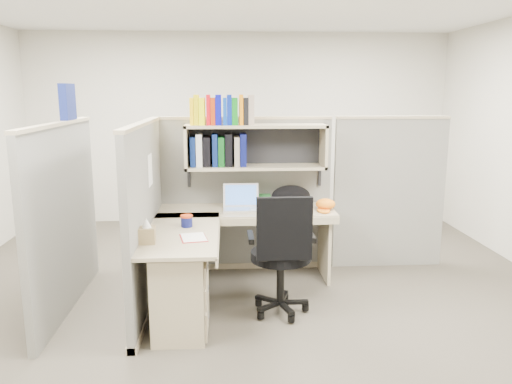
{
  "coord_description": "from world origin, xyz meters",
  "views": [
    {
      "loc": [
        -0.19,
        -4.25,
        1.88
      ],
      "look_at": [
        0.08,
        0.25,
        0.97
      ],
      "focal_mm": 35.0,
      "sensor_mm": 36.0,
      "label": 1
    }
  ],
  "objects": [
    {
      "name": "orange_cap",
      "position": [
        0.79,
        0.52,
        0.78
      ],
      "size": [
        0.26,
        0.28,
        0.11
      ],
      "primitive_type": null,
      "rotation": [
        0.0,
        0.0,
        -0.38
      ],
      "color": "orange",
      "rests_on": "desk"
    },
    {
      "name": "mouse",
      "position": [
        0.07,
        0.48,
        0.75
      ],
      "size": [
        0.11,
        0.08,
        0.04
      ],
      "primitive_type": "ellipsoid",
      "rotation": [
        0.0,
        0.0,
        -0.15
      ],
      "color": "#94A9D2",
      "rests_on": "desk"
    },
    {
      "name": "task_chair",
      "position": [
        0.26,
        -0.29,
        0.38
      ],
      "size": [
        0.55,
        0.52,
        1.07
      ],
      "color": "black",
      "rests_on": "ground"
    },
    {
      "name": "desk",
      "position": [
        -0.41,
        -0.29,
        0.44
      ],
      "size": [
        1.74,
        1.75,
        0.73
      ],
      "color": "gray",
      "rests_on": "ground"
    },
    {
      "name": "loose_paper",
      "position": [
        -0.46,
        -0.37,
        0.73
      ],
      "size": [
        0.23,
        0.28,
        0.0
      ],
      "primitive_type": null,
      "rotation": [
        0.0,
        0.0,
        0.19
      ],
      "color": "white",
      "rests_on": "desk"
    },
    {
      "name": "laptop",
      "position": [
        -0.05,
        0.55,
        0.86
      ],
      "size": [
        0.36,
        0.36,
        0.26
      ],
      "primitive_type": null,
      "rotation": [
        0.0,
        0.0,
        -0.0
      ],
      "color": "silver",
      "rests_on": "desk"
    },
    {
      "name": "paper_cup",
      "position": [
        0.01,
        0.69,
        0.78
      ],
      "size": [
        0.08,
        0.08,
        0.09
      ],
      "primitive_type": "cylinder",
      "rotation": [
        0.0,
        0.0,
        -0.37
      ],
      "color": "white",
      "rests_on": "desk"
    },
    {
      "name": "tissue_box",
      "position": [
        -0.81,
        -0.5,
        0.83
      ],
      "size": [
        0.13,
        0.13,
        0.2
      ],
      "primitive_type": null,
      "rotation": [
        0.0,
        0.0,
        0.06
      ],
      "color": "#907B52",
      "rests_on": "desk"
    },
    {
      "name": "ground",
      "position": [
        0.0,
        0.0,
        0.0
      ],
      "size": [
        6.0,
        6.0,
        0.0
      ],
      "primitive_type": "plane",
      "color": "#36322A",
      "rests_on": "ground"
    },
    {
      "name": "cubicle",
      "position": [
        -0.37,
        0.45,
        0.91
      ],
      "size": [
        3.79,
        1.84,
        1.95
      ],
      "color": "#62635E",
      "rests_on": "ground"
    },
    {
      "name": "book_stack",
      "position": [
        0.2,
        0.76,
        0.78
      ],
      "size": [
        0.16,
        0.21,
        0.1
      ],
      "primitive_type": null,
      "rotation": [
        0.0,
        0.0,
        -0.03
      ],
      "color": "gray",
      "rests_on": "desk"
    },
    {
      "name": "room_shell",
      "position": [
        0.0,
        0.0,
        1.62
      ],
      "size": [
        6.0,
        6.0,
        6.0
      ],
      "color": "beige",
      "rests_on": "ground"
    },
    {
      "name": "snack_canister",
      "position": [
        -0.54,
        -0.04,
        0.78
      ],
      "size": [
        0.11,
        0.11,
        0.1
      ],
      "color": "#0D1250",
      "rests_on": "desk"
    },
    {
      "name": "backpack",
      "position": [
        0.45,
        0.57,
        0.85
      ],
      "size": [
        0.45,
        0.38,
        0.23
      ],
      "primitive_type": null,
      "rotation": [
        0.0,
        0.0,
        -0.21
      ],
      "color": "black",
      "rests_on": "desk"
    }
  ]
}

